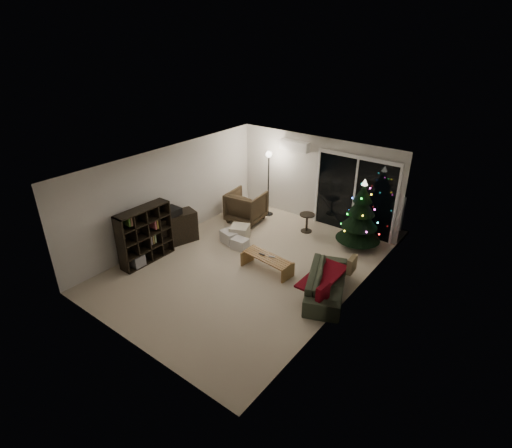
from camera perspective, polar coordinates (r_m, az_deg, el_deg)
The scene contains 18 objects.
room at distance 9.96m, azimuth 5.80°, elevation 1.69°, with size 6.50×7.51×2.60m.
bookshelf at distance 10.00m, azimuth -16.16°, elevation -1.25°, with size 0.35×1.39×1.39m, color black, non-canonical shape.
media_cabinet at distance 10.63m, azimuth -11.96°, elevation -0.73°, with size 0.49×1.31×0.82m, color black.
stereo at distance 10.42m, azimuth -12.22°, elevation 1.70°, with size 0.42×0.49×0.17m, color black.
armchair at distance 11.63m, azimuth -1.43°, elevation 2.52°, with size 0.97×0.99×0.90m, color #3A2E1B.
ottoman at distance 10.65m, azimuth -2.34°, elevation -1.30°, with size 0.47×0.47×0.42m, color beige.
cardboard_box_a at distance 10.58m, azimuth -3.81°, elevation -1.83°, with size 0.45×0.35×0.32m, color silver.
cardboard_box_b at distance 10.27m, azimuth -2.31°, elevation -2.84°, with size 0.41×0.31×0.29m, color silver.
side_table at distance 11.16m, azimuth 7.26°, elevation 0.17°, with size 0.42×0.42×0.53m, color black.
floor_lamp at distance 11.85m, azimuth 1.77°, elevation 5.64°, with size 0.31×0.31×1.92m, color black.
sofa at distance 8.68m, azimuth 10.04°, elevation -8.28°, with size 1.89×0.74×0.55m, color #242B20.
sofa_throw at distance 8.64m, azimuth 9.52°, elevation -7.39°, with size 0.59×1.36×0.05m, color maroon.
cushion_a at distance 8.98m, azimuth 13.54°, elevation -5.67°, with size 0.11×0.36×0.36m, color #9B8054.
cushion_b at distance 7.98m, azimuth 9.52°, elevation -9.71°, with size 0.11×0.36×0.36m, color maroon.
coffee_table at distance 9.34m, azimuth 1.58°, elevation -5.71°, with size 1.23×0.43×0.39m, color olive, non-canonical shape.
remote_a at distance 9.31m, azimuth 0.84°, elevation -4.34°, with size 0.15×0.05×0.02m, color black.
remote_b at distance 9.22m, azimuth 2.28°, elevation -4.70°, with size 0.14×0.04×0.02m, color slate.
christmas_tree at distance 10.39m, azimuth 14.74°, elevation 1.43°, with size 1.14×1.14×1.85m, color black.
Camera 1 is at (5.12, -6.27, 5.15)m, focal length 28.00 mm.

